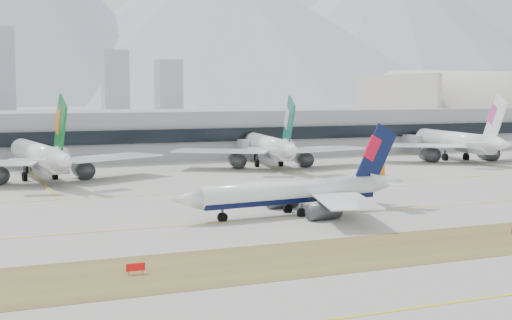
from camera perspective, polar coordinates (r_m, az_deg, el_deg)
name	(u,v)px	position (r m, az deg, el deg)	size (l,w,h in m)	color
ground	(301,211)	(125.58, 3.65, -4.11)	(3000.00, 3000.00, 0.00)	#A7A39C
taxiing_airliner	(299,193)	(121.83, 3.42, -2.63)	(45.96, 39.79, 15.43)	white
widebody_eva	(40,157)	(175.49, -16.87, 0.20)	(57.88, 56.93, 20.74)	white
widebody_cathay	(270,148)	(199.14, 1.11, 0.99)	(56.08, 55.54, 20.29)	white
widebody_china_air	(458,143)	(226.27, 15.83, 1.35)	(57.61, 57.02, 20.82)	white
terminal	(143,134)	(232.71, -9.06, 2.08)	(280.00, 43.10, 15.00)	gray
hangar	(482,140)	(323.89, 17.62, 1.51)	(91.00, 60.00, 60.00)	beige
hold_sign_left	(136,267)	(83.30, -9.61, -8.46)	(2.20, 0.15, 1.35)	red
gse_c	(377,171)	(182.46, 9.69, -0.86)	(3.55, 2.00, 2.60)	orange
mountain_ridge	(0,11)	(1526.05, -19.79, 11.15)	(2830.00, 1120.00, 470.00)	#9EA8B7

